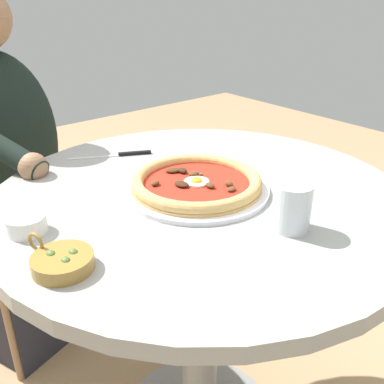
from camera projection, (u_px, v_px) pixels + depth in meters
name	position (u px, v px, depth m)	size (l,w,h in m)	color
dining_table	(200.00, 251.00, 1.03)	(0.91, 0.91, 0.75)	#999993
pizza_on_plate	(196.00, 184.00, 0.96)	(0.32, 0.32, 0.04)	white
water_glass	(292.00, 210.00, 0.80)	(0.07, 0.07, 0.09)	silver
steak_knife	(123.00, 154.00, 1.16)	(0.11, 0.19, 0.01)	silver
ramekin_capers	(26.00, 223.00, 0.80)	(0.07, 0.07, 0.03)	white
olive_pan	(62.00, 261.00, 0.70)	(0.12, 0.10, 0.05)	olive
diner_person	(14.00, 205.00, 1.39)	(0.56, 0.43, 1.17)	#282833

